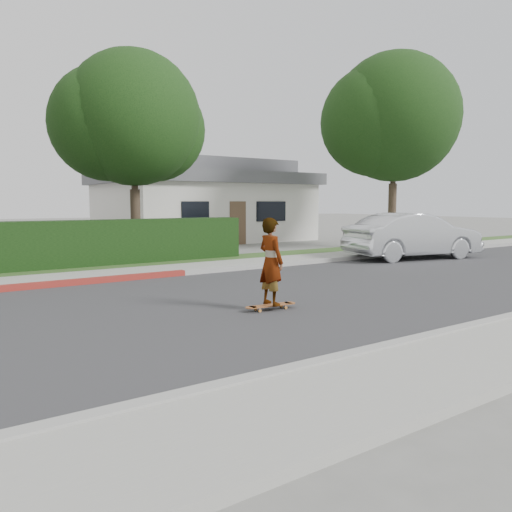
% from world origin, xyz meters
% --- Properties ---
extents(ground, '(120.00, 120.00, 0.00)m').
position_xyz_m(ground, '(0.00, 0.00, 0.00)').
color(ground, slate).
rests_on(ground, ground).
extents(road, '(60.00, 8.00, 0.01)m').
position_xyz_m(road, '(0.00, 0.00, 0.01)').
color(road, '#2D2D30').
rests_on(road, ground).
extents(curb_near, '(60.00, 0.20, 0.15)m').
position_xyz_m(curb_near, '(0.00, -4.10, 0.07)').
color(curb_near, '#9E9E99').
rests_on(curb_near, ground).
extents(sidewalk_near, '(60.00, 1.60, 0.12)m').
position_xyz_m(sidewalk_near, '(0.00, -5.00, 0.06)').
color(sidewalk_near, gray).
rests_on(sidewalk_near, ground).
extents(curb_far, '(60.00, 0.20, 0.15)m').
position_xyz_m(curb_far, '(0.00, 4.10, 0.07)').
color(curb_far, '#9E9E99').
rests_on(curb_far, ground).
extents(sidewalk_far, '(60.00, 1.60, 0.12)m').
position_xyz_m(sidewalk_far, '(0.00, 5.00, 0.06)').
color(sidewalk_far, gray).
rests_on(sidewalk_far, ground).
extents(planting_strip, '(60.00, 1.60, 0.10)m').
position_xyz_m(planting_strip, '(0.00, 6.60, 0.05)').
color(planting_strip, '#2D4C1E').
rests_on(planting_strip, ground).
extents(hedge, '(15.00, 1.00, 1.50)m').
position_xyz_m(hedge, '(-3.00, 7.20, 0.75)').
color(hedge, black).
rests_on(hedge, ground).
extents(tree_center, '(5.66, 4.84, 7.44)m').
position_xyz_m(tree_center, '(1.49, 9.19, 4.90)').
color(tree_center, '#33261C').
rests_on(tree_center, ground).
extents(tree_right, '(6.32, 5.60, 8.56)m').
position_xyz_m(tree_right, '(12.49, 6.69, 5.63)').
color(tree_right, '#33261C').
rests_on(tree_right, ground).
extents(house, '(10.60, 8.60, 4.30)m').
position_xyz_m(house, '(8.00, 16.00, 2.10)').
color(house, beige).
rests_on(house, ground).
extents(skateboard, '(1.09, 0.31, 0.10)m').
position_xyz_m(skateboard, '(0.35, -0.97, 0.09)').
color(skateboard, '#C47B35').
rests_on(skateboard, ground).
extents(skateboarder, '(0.43, 0.63, 1.66)m').
position_xyz_m(skateboarder, '(0.35, -0.97, 0.94)').
color(skateboarder, white).
rests_on(skateboarder, skateboard).
extents(car_silver, '(5.32, 2.75, 1.67)m').
position_xyz_m(car_silver, '(9.77, 3.17, 0.83)').
color(car_silver, silver).
rests_on(car_silver, ground).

